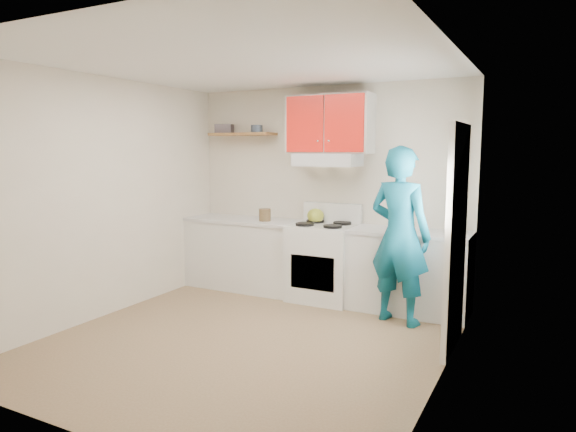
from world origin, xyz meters
The scene contains 21 objects.
floor centered at (0.00, 0.00, 0.00)m, with size 3.80×3.80×0.00m, color brown.
ceiling centered at (0.00, 0.00, 2.60)m, with size 3.60×3.80×0.04m, color white.
back_wall centered at (0.00, 1.90, 1.30)m, with size 3.60×0.04×2.60m, color beige.
front_wall centered at (0.00, -1.90, 1.30)m, with size 3.60×0.04×2.60m, color beige.
left_wall centered at (-1.80, 0.00, 1.30)m, with size 0.04×3.80×2.60m, color beige.
right_wall centered at (1.80, 0.00, 1.30)m, with size 0.04×3.80×2.60m, color beige.
door centered at (1.78, 0.70, 1.02)m, with size 0.05×0.85×2.05m, color white.
door_glass centered at (1.75, 0.70, 1.45)m, with size 0.01×0.55×0.95m, color white.
counter_left centered at (-1.04, 1.60, 0.45)m, with size 1.52×0.60×0.90m, color silver.
counter_right centered at (1.14, 1.60, 0.45)m, with size 1.32×0.60×0.90m, color silver.
stove centered at (0.10, 1.57, 0.46)m, with size 0.76×0.65×0.92m, color white.
range_hood centered at (0.10, 1.68, 1.70)m, with size 0.76×0.44×0.15m, color silver.
upper_cabinets centered at (0.10, 1.73, 2.12)m, with size 1.02×0.33×0.70m, color red.
shelf centered at (-1.15, 1.75, 2.02)m, with size 0.90×0.30×0.04m, color brown.
books centered at (-1.44, 1.76, 2.10)m, with size 0.23×0.16×0.12m, color #453D43.
tin centered at (-0.91, 1.71, 2.08)m, with size 0.15×0.15×0.09m, color #333D4C.
kettle centered at (-0.06, 1.70, 1.01)m, with size 0.21×0.21×0.18m, color olive.
crock centered at (-0.69, 1.54, 0.99)m, with size 0.15×0.15×0.18m, color #48361F.
cutting_board centered at (0.87, 1.63, 0.91)m, with size 0.28×0.20×0.02m, color olive.
silicone_mat centered at (1.37, 1.52, 0.90)m, with size 0.31×0.25×0.01m, color red.
person centered at (1.13, 1.18, 0.93)m, with size 0.68×0.45×1.86m, color #0C5970.
Camera 1 is at (2.52, -4.01, 1.82)m, focal length 31.91 mm.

